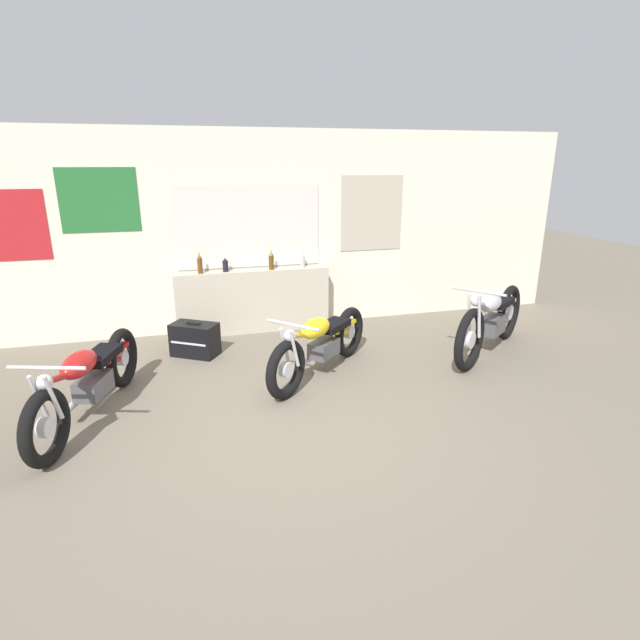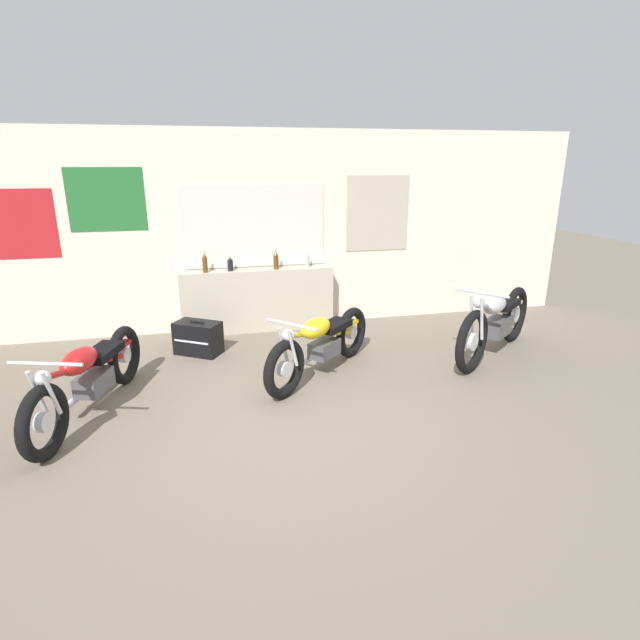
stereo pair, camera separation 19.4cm
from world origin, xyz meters
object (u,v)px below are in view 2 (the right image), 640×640
motorcycle_yellow (321,343)px  motorcycle_silver (495,322)px  bottle_left_center (230,264)px  bottle_center (276,260)px  bottle_right_center (307,260)px  motorcycle_red (89,377)px  hard_case_black (198,338)px  bottle_leftmost (205,263)px

motorcycle_yellow → motorcycle_silver: 2.28m
bottle_left_center → bottle_center: (0.64, -0.03, 0.03)m
bottle_right_center → motorcycle_yellow: 1.88m
bottle_left_center → motorcycle_red: 2.71m
motorcycle_yellow → hard_case_black: bearing=143.8°
motorcycle_yellow → motorcycle_red: bearing=-170.2°
hard_case_black → motorcycle_yellow: bearing=-36.2°
bottle_right_center → bottle_left_center: bearing=179.9°
bottle_left_center → motorcycle_red: bottle_left_center is taller
bottle_center → bottle_right_center: size_ratio=1.17×
bottle_center → bottle_right_center: (0.46, 0.03, -0.02)m
motorcycle_silver → motorcycle_yellow: bearing=-177.7°
bottle_leftmost → motorcycle_red: bottle_leftmost is taller
motorcycle_silver → hard_case_black: 3.77m
bottle_leftmost → motorcycle_silver: bottle_leftmost is taller
hard_case_black → bottle_center: bearing=32.6°
bottle_left_center → motorcycle_silver: size_ratio=0.12×
motorcycle_red → bottle_left_center: bearing=55.2°
bottle_left_center → motorcycle_yellow: size_ratio=0.14×
motorcycle_red → bottle_center: bearing=45.0°
bottle_left_center → hard_case_black: size_ratio=0.32×
motorcycle_red → motorcycle_yellow: 2.42m
motorcycle_silver → bottle_center: bearing=146.9°
bottle_center → motorcycle_silver: bottle_center is taller
bottle_center → motorcycle_silver: size_ratio=0.16×
bottle_leftmost → hard_case_black: bearing=-101.8°
bottle_right_center → motorcycle_red: (-2.61, -2.17, -0.62)m
bottle_center → motorcycle_yellow: size_ratio=0.18×
bottle_right_center → hard_case_black: size_ratio=0.37×
motorcycle_yellow → bottle_right_center: bearing=82.9°
bottle_center → motorcycle_red: bearing=-135.0°
bottle_left_center → bottle_center: 0.64m
bottle_center → motorcycle_yellow: bottle_center is taller
bottle_left_center → motorcycle_silver: bearing=-27.9°
motorcycle_silver → hard_case_black: size_ratio=2.75×
bottle_leftmost → motorcycle_yellow: 2.22m
motorcycle_red → motorcycle_silver: 4.69m
motorcycle_yellow → motorcycle_silver: size_ratio=0.87×
bottle_left_center → motorcycle_silver: 3.61m
bottle_right_center → motorcycle_red: bearing=-140.2°
motorcycle_silver → hard_case_black: bearing=165.9°
bottle_leftmost → motorcycle_yellow: size_ratio=0.19×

